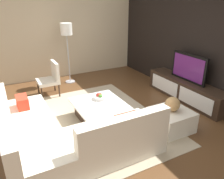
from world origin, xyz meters
name	(u,v)px	position (x,y,z in m)	size (l,w,h in m)	color
ground_plane	(97,123)	(0.00, 0.00, 0.00)	(14.00, 14.00, 0.00)	brown
feature_wall_back	(202,42)	(0.00, 2.70, 1.40)	(6.40, 0.12, 2.80)	black
side_wall_left	(58,32)	(-3.20, 0.20, 1.40)	(0.12, 5.20, 2.80)	beige
area_rug	(95,120)	(-0.10, 0.00, 0.01)	(3.32, 2.51, 0.01)	tan
media_console	(186,90)	(0.00, 2.40, 0.25)	(2.26, 0.48, 0.50)	#332319
television	(189,68)	(0.00, 2.40, 0.83)	(1.03, 0.06, 0.65)	black
sectional_couch	(61,135)	(0.51, -0.87, 0.29)	(2.37, 2.35, 0.82)	beige
coffee_table	(99,111)	(-0.10, 0.10, 0.20)	(1.07, 0.98, 0.38)	#332319
accent_chair_near	(51,77)	(-1.85, -0.44, 0.49)	(0.55, 0.51, 0.87)	#332319
floor_lamp	(67,33)	(-2.52, 0.26, 1.45)	(0.32, 0.32, 1.71)	#A5A5AA
ottoman	(171,120)	(0.87, 1.16, 0.20)	(0.70, 0.70, 0.40)	beige
fruit_bowl	(100,97)	(-0.28, 0.20, 0.43)	(0.28, 0.28, 0.14)	silver
decorative_ball	(173,104)	(0.87, 1.16, 0.54)	(0.27, 0.27, 0.27)	#AD8451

